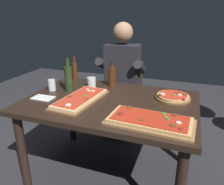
{
  "coord_description": "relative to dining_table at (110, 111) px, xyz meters",
  "views": [
    {
      "loc": [
        0.58,
        -1.55,
        1.42
      ],
      "look_at": [
        0.0,
        0.05,
        0.79
      ],
      "focal_mm": 34.67,
      "sensor_mm": 36.0,
      "label": 1
    }
  ],
  "objects": [
    {
      "name": "tumbler_far_side",
      "position": [
        -0.59,
        0.04,
        0.14
      ],
      "size": [
        0.07,
        0.07,
        0.1
      ],
      "color": "silver",
      "rests_on": "dining_table"
    },
    {
      "name": "pizza_round_far",
      "position": [
        0.49,
        0.21,
        0.11
      ],
      "size": [
        0.29,
        0.29,
        0.05
      ],
      "color": "brown",
      "rests_on": "dining_table"
    },
    {
      "name": "pizza_rectangular_left",
      "position": [
        -0.22,
        -0.1,
        0.11
      ],
      "size": [
        0.3,
        0.58,
        0.05
      ],
      "color": "brown",
      "rests_on": "dining_table"
    },
    {
      "name": "diner_chair",
      "position": [
        -0.14,
        0.86,
        -0.16
      ],
      "size": [
        0.44,
        0.44,
        0.87
      ],
      "color": "#3D2B1E",
      "rests_on": "ground_plane"
    },
    {
      "name": "wine_bottle_dark",
      "position": [
        -0.11,
        0.34,
        0.19
      ],
      "size": [
        0.07,
        0.07,
        0.25
      ],
      "color": "#47230F",
      "rests_on": "dining_table"
    },
    {
      "name": "pizza_rectangular_front",
      "position": [
        0.39,
        -0.29,
        0.12
      ],
      "size": [
        0.58,
        0.31,
        0.05
      ],
      "color": "olive",
      "rests_on": "dining_table"
    },
    {
      "name": "seated_diner",
      "position": [
        -0.14,
        0.74,
        0.1
      ],
      "size": [
        0.53,
        0.41,
        1.33
      ],
      "color": "#23232D",
      "rests_on": "ground_plane"
    },
    {
      "name": "oil_bottle_amber",
      "position": [
        -0.43,
        0.08,
        0.22
      ],
      "size": [
        0.07,
        0.07,
        0.33
      ],
      "color": "#233819",
      "rests_on": "dining_table"
    },
    {
      "name": "dining_table",
      "position": [
        0.0,
        0.0,
        0.0
      ],
      "size": [
        1.4,
        0.96,
        0.74
      ],
      "color": "black",
      "rests_on": "ground_plane"
    },
    {
      "name": "tumbler_near_camera",
      "position": [
        -0.29,
        0.25,
        0.14
      ],
      "size": [
        0.08,
        0.08,
        0.09
      ],
      "color": "silver",
      "rests_on": "dining_table"
    },
    {
      "name": "ground_plane",
      "position": [
        0.0,
        0.0,
        -0.64
      ],
      "size": [
        6.4,
        6.4,
        0.0
      ],
      "primitive_type": "plane",
      "color": "#2D2D33"
    },
    {
      "name": "napkin_cutlery_set",
      "position": [
        -0.55,
        -0.15,
        0.1
      ],
      "size": [
        0.18,
        0.11,
        0.01
      ],
      "color": "white",
      "rests_on": "dining_table"
    },
    {
      "name": "vinegar_bottle_green",
      "position": [
        -0.56,
        0.42,
        0.2
      ],
      "size": [
        0.06,
        0.06,
        0.27
      ],
      "color": "#47230F",
      "rests_on": "dining_table"
    }
  ]
}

